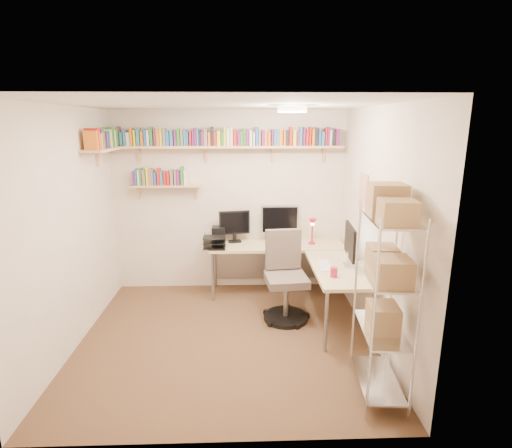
# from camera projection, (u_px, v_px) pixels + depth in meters

# --- Properties ---
(ground) EXTENTS (3.20, 3.20, 0.00)m
(ground) POSITION_uv_depth(u_px,v_px,m) (227.00, 338.00, 4.44)
(ground) COLOR #4A2C20
(ground) RESTS_ON ground
(room_shell) EXTENTS (3.24, 3.04, 2.52)m
(room_shell) POSITION_uv_depth(u_px,v_px,m) (225.00, 201.00, 4.06)
(room_shell) COLOR beige
(room_shell) RESTS_ON ground
(wall_shelves) EXTENTS (3.12, 1.09, 0.80)m
(wall_shelves) POSITION_uv_depth(u_px,v_px,m) (197.00, 147.00, 5.19)
(wall_shelves) COLOR tan
(wall_shelves) RESTS_ON ground
(corner_desk) EXTENTS (1.90, 1.85, 1.24)m
(corner_desk) POSITION_uv_depth(u_px,v_px,m) (282.00, 250.00, 5.24)
(corner_desk) COLOR beige
(corner_desk) RESTS_ON ground
(office_chair) EXTENTS (0.57, 0.57, 1.08)m
(office_chair) POSITION_uv_depth(u_px,v_px,m) (285.00, 283.00, 4.82)
(office_chair) COLOR black
(office_chair) RESTS_ON ground
(wire_rack) EXTENTS (0.42, 0.75, 1.84)m
(wire_rack) POSITION_uv_depth(u_px,v_px,m) (387.00, 261.00, 3.25)
(wire_rack) COLOR silver
(wire_rack) RESTS_ON ground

